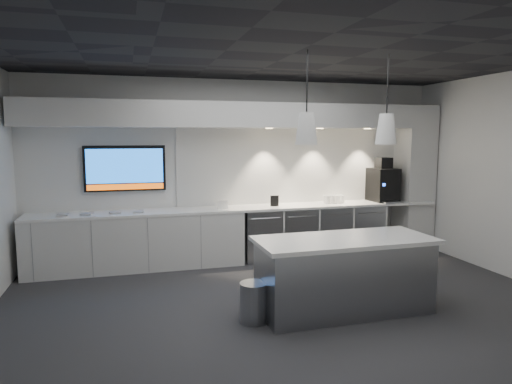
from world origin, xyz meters
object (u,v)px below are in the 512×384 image
object	(u,v)px
wall_tv	(125,168)
coffee_machine	(383,183)
island	(344,274)
bin	(254,302)

from	to	relation	value
wall_tv	coffee_machine	bearing A→B (deg)	-3.16
wall_tv	island	distance (m)	3.85
wall_tv	island	world-z (taller)	wall_tv
coffee_machine	wall_tv	bearing A→B (deg)	174.87
wall_tv	bin	xyz separation A→B (m)	(1.36, -2.76, -1.34)
island	bin	size ratio (longest dim) A/B	4.70
island	coffee_machine	xyz separation A→B (m)	(2.00, 2.50, 0.78)
bin	island	bearing A→B (deg)	0.89
island	bin	distance (m)	1.13
island	bin	bearing A→B (deg)	-179.93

